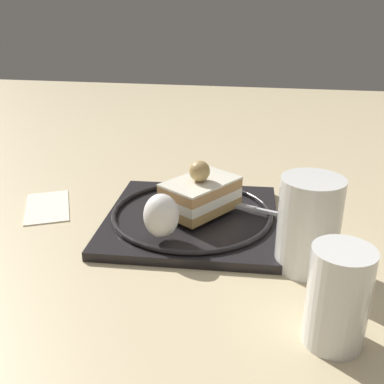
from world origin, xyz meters
TOP-DOWN VIEW (x-y plane):
  - ground_plane at (0.00, 0.00)m, footprint 2.40×2.40m
  - dessert_plate at (0.03, -0.02)m, footprint 0.26×0.26m
  - cake_slice at (0.03, -0.03)m, footprint 0.13×0.12m
  - whipped_cream_dollop at (-0.05, 0.01)m, footprint 0.05×0.05m
  - fork at (0.04, -0.12)m, footprint 0.05×0.12m
  - drink_glass_near at (-0.06, -0.18)m, footprint 0.08×0.08m
  - drink_glass_far at (-0.20, -0.20)m, footprint 0.06×0.06m
  - folded_napkin at (0.04, 0.22)m, footprint 0.14×0.11m

SIDE VIEW (x-z plane):
  - ground_plane at x=0.00m, z-range 0.00..0.00m
  - folded_napkin at x=0.04m, z-range 0.00..0.00m
  - dessert_plate at x=0.03m, z-range 0.00..0.02m
  - fork at x=0.04m, z-range 0.02..0.03m
  - cake_slice at x=0.03m, z-range 0.01..0.09m
  - drink_glass_far at x=-0.20m, z-range 0.00..0.10m
  - whipped_cream_dollop at x=-0.05m, z-range 0.02..0.08m
  - drink_glass_near at x=-0.06m, z-range -0.01..0.11m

